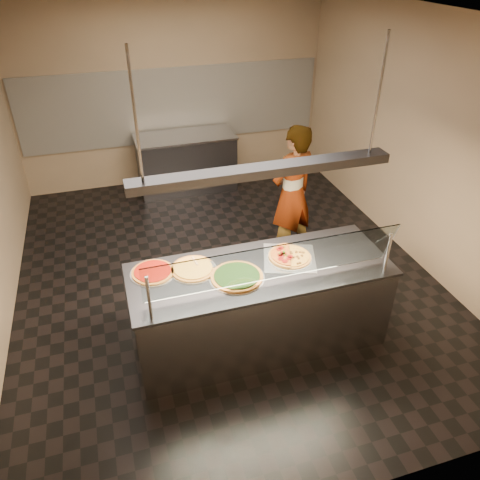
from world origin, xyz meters
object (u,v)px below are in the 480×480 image
object	(u,v)px
prep_table	(186,162)
heat_lamp_housing	(263,170)
pizza_tomato	(153,272)
pizza_spatula	(200,263)
half_pizza_sausage	(299,254)
sneeze_guard	(274,263)
worker	(292,194)
serving_counter	(259,306)
half_pizza_pepperoni	(280,257)
pizza_spinach	(237,276)
pizza_cheese	(193,268)
perforated_tray	(289,258)

from	to	relation	value
prep_table	heat_lamp_housing	distance (m)	4.06
pizza_tomato	pizza_spatula	world-z (taller)	pizza_spatula
half_pizza_sausage	sneeze_guard	bearing A→B (deg)	-135.54
worker	half_pizza_sausage	bearing A→B (deg)	47.90
serving_counter	half_pizza_pepperoni	distance (m)	0.55
pizza_spinach	heat_lamp_housing	world-z (taller)	heat_lamp_housing
sneeze_guard	pizza_cheese	bearing A→B (deg)	140.21
pizza_cheese	half_pizza_pepperoni	bearing A→B (deg)	-6.31
half_pizza_sausage	pizza_spinach	xyz separation A→B (m)	(-0.69, -0.15, -0.01)
half_pizza_pepperoni	pizza_cheese	bearing A→B (deg)	173.69
perforated_tray	half_pizza_pepperoni	size ratio (longest dim) A/B	1.39
pizza_cheese	heat_lamp_housing	xyz separation A→B (m)	(0.62, -0.17, 1.01)
pizza_spatula	heat_lamp_housing	world-z (taller)	heat_lamp_housing
half_pizza_sausage	worker	distance (m)	1.42
sneeze_guard	pizza_spatula	size ratio (longest dim) A/B	9.93
worker	half_pizza_pepperoni	bearing A→B (deg)	40.70
half_pizza_sausage	perforated_tray	bearing A→B (deg)	178.00
sneeze_guard	prep_table	world-z (taller)	sneeze_guard
pizza_spinach	heat_lamp_housing	size ratio (longest dim) A/B	0.23
sneeze_guard	half_pizza_sausage	world-z (taller)	sneeze_guard
serving_counter	pizza_cheese	world-z (taller)	pizza_cheese
pizza_cheese	heat_lamp_housing	world-z (taller)	heat_lamp_housing
worker	pizza_spinach	bearing A→B (deg)	29.54
half_pizza_sausage	pizza_tomato	bearing A→B (deg)	173.77
half_pizza_sausage	prep_table	size ratio (longest dim) A/B	0.29
worker	heat_lamp_housing	distance (m)	1.99
heat_lamp_housing	serving_counter	bearing A→B (deg)	91.79
sneeze_guard	half_pizza_pepperoni	size ratio (longest dim) A/B	4.99
serving_counter	pizza_tomato	bearing A→B (deg)	166.92
serving_counter	half_pizza_pepperoni	bearing A→B (deg)	19.27
serving_counter	heat_lamp_housing	xyz separation A→B (m)	(0.00, -0.00, 1.48)
pizza_tomato	pizza_spinach	bearing A→B (deg)	-22.31
heat_lamp_housing	sneeze_guard	bearing A→B (deg)	-90.00
perforated_tray	pizza_cheese	xyz separation A→B (m)	(-0.95, 0.09, 0.01)
serving_counter	prep_table	bearing A→B (deg)	89.64
prep_table	heat_lamp_housing	bearing A→B (deg)	-90.36
sneeze_guard	worker	bearing A→B (deg)	62.58
perforated_tray	half_pizza_pepperoni	world-z (taller)	half_pizza_pepperoni
perforated_tray	half_pizza_pepperoni	xyz separation A→B (m)	(-0.10, 0.00, 0.03)
half_pizza_sausage	pizza_spinach	distance (m)	0.70
perforated_tray	half_pizza_sausage	size ratio (longest dim) A/B	1.39
worker	pizza_tomato	bearing A→B (deg)	9.57
perforated_tray	pizza_spatula	size ratio (longest dim) A/B	2.76
pizza_spatula	heat_lamp_housing	xyz separation A→B (m)	(0.54, -0.22, 0.99)
pizza_spinach	pizza_cheese	bearing A→B (deg)	145.85
pizza_cheese	sneeze_guard	bearing A→B (deg)	-39.79
prep_table	pizza_cheese	bearing A→B (deg)	-100.13
pizza_tomato	heat_lamp_housing	xyz separation A→B (m)	(1.00, -0.23, 1.01)
half_pizza_sausage	heat_lamp_housing	distance (m)	1.08
serving_counter	half_pizza_sausage	world-z (taller)	half_pizza_sausage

